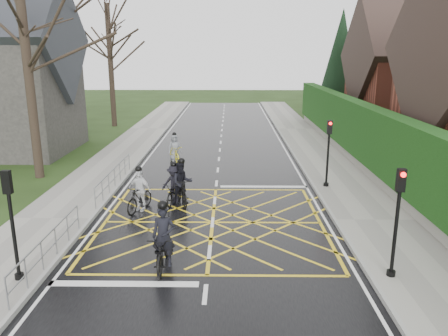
{
  "coord_description": "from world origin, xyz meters",
  "views": [
    {
      "loc": [
        0.62,
        -15.16,
        6.12
      ],
      "look_at": [
        0.39,
        3.03,
        1.3
      ],
      "focal_mm": 35.0,
      "sensor_mm": 36.0,
      "label": 1
    }
  ],
  "objects_px": {
    "cyclist_rear": "(164,246)",
    "cyclist_front": "(140,195)",
    "cyclist_back": "(182,187)",
    "cyclist_lead": "(175,151)",
    "cyclist_mid": "(174,188)"
  },
  "relations": [
    {
      "from": "cyclist_rear",
      "to": "cyclist_front",
      "type": "distance_m",
      "value": 4.96
    },
    {
      "from": "cyclist_back",
      "to": "cyclist_lead",
      "type": "relative_size",
      "value": 1.11
    },
    {
      "from": "cyclist_lead",
      "to": "cyclist_front",
      "type": "bearing_deg",
      "value": -115.35
    },
    {
      "from": "cyclist_back",
      "to": "cyclist_mid",
      "type": "height_order",
      "value": "cyclist_back"
    },
    {
      "from": "cyclist_rear",
      "to": "cyclist_back",
      "type": "bearing_deg",
      "value": 90.26
    },
    {
      "from": "cyclist_mid",
      "to": "cyclist_lead",
      "type": "distance_m",
      "value": 7.33
    },
    {
      "from": "cyclist_rear",
      "to": "cyclist_lead",
      "type": "height_order",
      "value": "cyclist_rear"
    },
    {
      "from": "cyclist_rear",
      "to": "cyclist_back",
      "type": "xyz_separation_m",
      "value": [
        -0.05,
        5.53,
        0.08
      ]
    },
    {
      "from": "cyclist_back",
      "to": "cyclist_lead",
      "type": "distance_m",
      "value": 7.55
    },
    {
      "from": "cyclist_front",
      "to": "cyclist_lead",
      "type": "relative_size",
      "value": 1.04
    },
    {
      "from": "cyclist_mid",
      "to": "cyclist_front",
      "type": "distance_m",
      "value": 1.61
    },
    {
      "from": "cyclist_rear",
      "to": "cyclist_lead",
      "type": "relative_size",
      "value": 1.14
    },
    {
      "from": "cyclist_rear",
      "to": "cyclist_front",
      "type": "xyz_separation_m",
      "value": [
        -1.65,
        4.68,
        0.02
      ]
    },
    {
      "from": "cyclist_front",
      "to": "cyclist_lead",
      "type": "xyz_separation_m",
      "value": [
        0.37,
        8.3,
        -0.09
      ]
    },
    {
      "from": "cyclist_front",
      "to": "cyclist_mid",
      "type": "bearing_deg",
      "value": 59.13
    }
  ]
}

